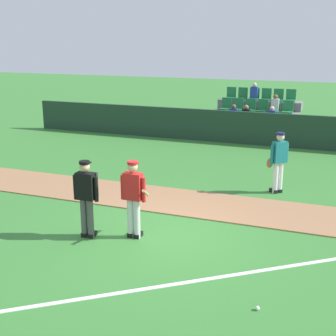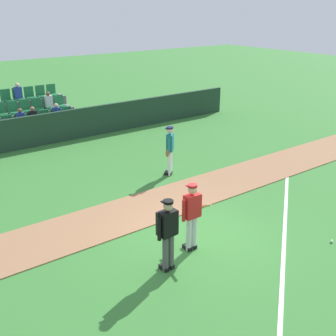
{
  "view_description": "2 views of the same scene",
  "coord_description": "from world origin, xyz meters",
  "px_view_note": "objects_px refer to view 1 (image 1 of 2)",
  "views": [
    {
      "loc": [
        3.63,
        -9.01,
        4.3
      ],
      "look_at": [
        -0.18,
        1.06,
        1.26
      ],
      "focal_mm": 49.62,
      "sensor_mm": 36.0,
      "label": 1
    },
    {
      "loc": [
        -6.3,
        -7.28,
        5.7
      ],
      "look_at": [
        0.45,
        1.82,
        1.28
      ],
      "focal_mm": 45.09,
      "sensor_mm": 36.0,
      "label": 2
    }
  ],
  "objects_px": {
    "batter_red_jersey": "(134,196)",
    "runner_teal_jersey": "(278,160)",
    "umpire_home_plate": "(86,194)",
    "baseball": "(257,308)"
  },
  "relations": [
    {
      "from": "umpire_home_plate",
      "to": "runner_teal_jersey",
      "type": "height_order",
      "value": "same"
    },
    {
      "from": "batter_red_jersey",
      "to": "baseball",
      "type": "bearing_deg",
      "value": -31.67
    },
    {
      "from": "runner_teal_jersey",
      "to": "umpire_home_plate",
      "type": "bearing_deg",
      "value": -127.28
    },
    {
      "from": "batter_red_jersey",
      "to": "runner_teal_jersey",
      "type": "height_order",
      "value": "same"
    },
    {
      "from": "batter_red_jersey",
      "to": "runner_teal_jersey",
      "type": "xyz_separation_m",
      "value": [
        2.52,
        4.26,
        -0.01
      ]
    },
    {
      "from": "umpire_home_plate",
      "to": "batter_red_jersey",
      "type": "bearing_deg",
      "value": 18.79
    },
    {
      "from": "umpire_home_plate",
      "to": "baseball",
      "type": "height_order",
      "value": "umpire_home_plate"
    },
    {
      "from": "batter_red_jersey",
      "to": "umpire_home_plate",
      "type": "relative_size",
      "value": 1.0
    },
    {
      "from": "batter_red_jersey",
      "to": "umpire_home_plate",
      "type": "bearing_deg",
      "value": -161.21
    },
    {
      "from": "batter_red_jersey",
      "to": "runner_teal_jersey",
      "type": "relative_size",
      "value": 1.0
    }
  ]
}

